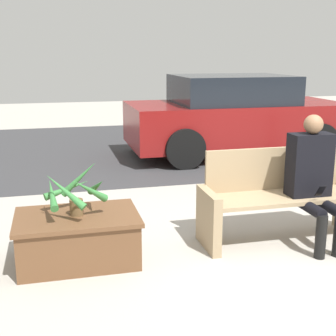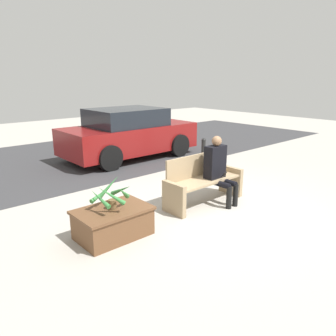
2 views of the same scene
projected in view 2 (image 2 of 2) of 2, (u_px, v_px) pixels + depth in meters
ground_plane at (213, 208)px, 6.21m from camera, size 30.00×30.00×0.00m
road_surface at (78, 156)px, 10.20m from camera, size 20.00×6.00×0.01m
bench at (202, 181)px, 6.37m from camera, size 1.71×0.55×0.94m
person_seated at (218, 166)px, 6.31m from camera, size 0.43×0.61×1.31m
planter_box at (113, 222)px, 5.03m from camera, size 1.12×0.75×0.46m
potted_plant at (111, 195)px, 4.92m from camera, size 0.59×0.61×0.49m
parked_car at (129, 134)px, 9.90m from camera, size 4.03×1.98×1.50m
bollard_post at (203, 151)px, 9.05m from camera, size 0.13×0.13×0.78m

